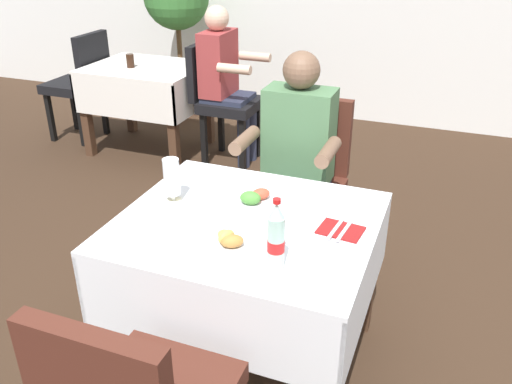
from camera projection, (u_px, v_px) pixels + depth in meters
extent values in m
cube|color=white|center=(247.00, 222.00, 2.21)|extent=(1.04, 0.92, 0.02)
cube|color=white|center=(200.00, 323.00, 1.91)|extent=(1.04, 0.02, 0.32)
cube|color=white|center=(282.00, 209.00, 2.66)|extent=(1.04, 0.02, 0.32)
cube|color=white|center=(143.00, 234.00, 2.45)|extent=(0.02, 0.92, 0.32)
cube|color=white|center=(368.00, 283.00, 2.12)|extent=(0.02, 0.92, 0.32)
cube|color=#472D1E|center=(107.00, 326.00, 2.19)|extent=(0.07, 0.07, 0.72)
cube|color=#472D1E|center=(196.00, 232.00, 2.86)|extent=(0.07, 0.07, 0.72)
cube|color=#472D1E|center=(369.00, 267.00, 2.56)|extent=(0.07, 0.07, 0.72)
cube|color=#4C2319|center=(299.00, 195.00, 2.95)|extent=(0.44, 0.44, 0.08)
cube|color=#4C2319|center=(314.00, 135.00, 3.04)|extent=(0.42, 0.06, 0.44)
cube|color=black|center=(259.00, 246.00, 2.98)|extent=(0.04, 0.04, 0.45)
cube|color=black|center=(319.00, 258.00, 2.87)|extent=(0.04, 0.04, 0.45)
cube|color=black|center=(279.00, 217.00, 3.27)|extent=(0.04, 0.04, 0.45)
cube|color=black|center=(334.00, 228.00, 3.16)|extent=(0.04, 0.04, 0.45)
cylinder|color=#282D42|center=(268.00, 251.00, 2.94)|extent=(0.10, 0.10, 0.45)
cylinder|color=#282D42|center=(296.00, 257.00, 2.89)|extent=(0.10, 0.10, 0.45)
cube|color=#282D42|center=(293.00, 194.00, 2.92)|extent=(0.34, 0.36, 0.12)
cube|color=#4C754C|center=(299.00, 135.00, 2.84)|extent=(0.36, 0.20, 0.50)
sphere|color=brown|center=(301.00, 70.00, 2.69)|extent=(0.19, 0.19, 0.19)
cylinder|color=brown|center=(245.00, 140.00, 2.71)|extent=(0.07, 0.26, 0.07)
cylinder|color=brown|center=(328.00, 152.00, 2.57)|extent=(0.07, 0.26, 0.07)
cube|color=white|center=(232.00, 248.00, 2.01)|extent=(0.25, 0.25, 0.01)
ellipsoid|color=gold|center=(226.00, 237.00, 2.01)|extent=(0.07, 0.08, 0.05)
ellipsoid|color=#B77A38|center=(232.00, 241.00, 1.99)|extent=(0.10, 0.09, 0.05)
ellipsoid|color=gold|center=(225.00, 235.00, 2.04)|extent=(0.08, 0.07, 0.04)
cube|color=white|center=(266.00, 204.00, 2.32)|extent=(0.25, 0.25, 0.01)
ellipsoid|color=#4C8E38|center=(250.00, 198.00, 2.29)|extent=(0.10, 0.08, 0.06)
ellipsoid|color=#C14C33|center=(261.00, 194.00, 2.33)|extent=(0.10, 0.10, 0.05)
cylinder|color=white|center=(173.00, 200.00, 2.35)|extent=(0.07, 0.07, 0.01)
cylinder|color=white|center=(173.00, 197.00, 2.35)|extent=(0.02, 0.02, 0.03)
cylinder|color=white|center=(172.00, 177.00, 2.30)|extent=(0.07, 0.07, 0.16)
cylinder|color=gold|center=(172.00, 181.00, 2.31)|extent=(0.06, 0.06, 0.12)
cylinder|color=silver|center=(276.00, 243.00, 1.86)|extent=(0.06, 0.06, 0.20)
cylinder|color=red|center=(276.00, 245.00, 1.87)|extent=(0.06, 0.06, 0.04)
cone|color=silver|center=(277.00, 210.00, 1.80)|extent=(0.05, 0.05, 0.05)
cylinder|color=red|center=(277.00, 201.00, 1.79)|extent=(0.03, 0.03, 0.02)
cube|color=maroon|center=(341.00, 230.00, 2.13)|extent=(0.18, 0.15, 0.01)
cube|color=silver|center=(336.00, 228.00, 2.13)|extent=(0.03, 0.19, 0.01)
cube|color=silver|center=(345.00, 230.00, 2.11)|extent=(0.03, 0.19, 0.01)
cube|color=white|center=(145.00, 67.00, 4.53)|extent=(0.95, 0.77, 0.02)
cube|color=white|center=(122.00, 99.00, 4.29)|extent=(0.95, 0.02, 0.32)
cube|color=white|center=(169.00, 76.00, 4.92)|extent=(0.95, 0.02, 0.32)
cube|color=white|center=(101.00, 82.00, 4.76)|extent=(0.02, 0.77, 0.32)
cube|color=white|center=(196.00, 93.00, 4.46)|extent=(0.02, 0.77, 0.32)
cube|color=#472D1E|center=(86.00, 115.00, 4.56)|extent=(0.07, 0.07, 0.72)
cube|color=#472D1E|center=(173.00, 127.00, 4.29)|extent=(0.07, 0.07, 0.72)
cube|color=#472D1E|center=(129.00, 94.00, 5.10)|extent=(0.07, 0.07, 0.72)
cube|color=#472D1E|center=(209.00, 104.00, 4.83)|extent=(0.07, 0.07, 0.72)
cube|color=black|center=(73.00, 86.00, 4.89)|extent=(0.44, 0.44, 0.08)
cube|color=black|center=(93.00, 59.00, 4.69)|extent=(0.06, 0.42, 0.44)
cube|color=black|center=(74.00, 107.00, 5.20)|extent=(0.04, 0.04, 0.45)
cube|color=black|center=(51.00, 117.00, 4.92)|extent=(0.04, 0.04, 0.45)
cube|color=black|center=(104.00, 111.00, 5.09)|extent=(0.04, 0.04, 0.45)
cube|color=black|center=(81.00, 122.00, 4.81)|extent=(0.04, 0.04, 0.45)
cube|color=black|center=(231.00, 105.00, 4.39)|extent=(0.44, 0.44, 0.08)
cube|color=black|center=(202.00, 70.00, 4.35)|extent=(0.06, 0.42, 0.44)
cube|color=black|center=(242.00, 145.00, 4.31)|extent=(0.04, 0.04, 0.45)
cube|color=black|center=(258.00, 131.00, 4.59)|extent=(0.04, 0.04, 0.45)
cube|color=black|center=(204.00, 140.00, 4.42)|extent=(0.04, 0.04, 0.45)
cube|color=black|center=(221.00, 126.00, 4.70)|extent=(0.04, 0.04, 0.45)
cylinder|color=#282D42|center=(243.00, 141.00, 4.39)|extent=(0.10, 0.10, 0.45)
cylinder|color=#282D42|center=(251.00, 134.00, 4.53)|extent=(0.10, 0.10, 0.45)
cube|color=#282D42|center=(228.00, 102.00, 4.38)|extent=(0.36, 0.34, 0.12)
cube|color=#9E3838|center=(218.00, 63.00, 4.27)|extent=(0.20, 0.36, 0.50)
sphere|color=beige|center=(217.00, 18.00, 4.12)|extent=(0.19, 0.19, 0.19)
cylinder|color=beige|center=(234.00, 69.00, 4.01)|extent=(0.26, 0.07, 0.07)
cylinder|color=beige|center=(255.00, 57.00, 4.36)|extent=(0.26, 0.07, 0.07)
cylinder|color=black|center=(130.00, 61.00, 4.46)|extent=(0.06, 0.06, 0.11)
cylinder|color=brown|center=(183.00, 96.00, 5.62)|extent=(0.32, 0.32, 0.39)
cylinder|color=brown|center=(180.00, 51.00, 5.41)|extent=(0.05, 0.05, 0.54)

